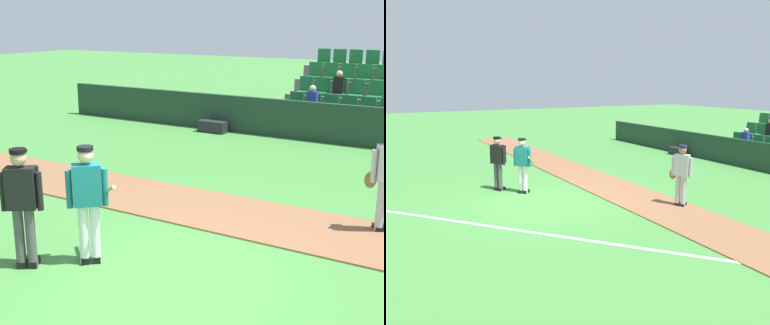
% 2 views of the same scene
% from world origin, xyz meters
% --- Properties ---
extents(ground_plane, '(80.00, 80.00, 0.00)m').
position_xyz_m(ground_plane, '(0.00, 0.00, 0.00)').
color(ground_plane, '#42843A').
extents(infield_dirt_path, '(28.00, 1.89, 0.03)m').
position_xyz_m(infield_dirt_path, '(0.00, 2.67, 0.01)').
color(infield_dirt_path, brown).
rests_on(infield_dirt_path, ground).
extents(foul_line_chalk, '(9.17, 7.90, 0.01)m').
position_xyz_m(foul_line_chalk, '(3.00, -0.50, 0.01)').
color(foul_line_chalk, white).
rests_on(foul_line_chalk, ground).
extents(dugout_fence, '(20.00, 0.16, 1.14)m').
position_xyz_m(dugout_fence, '(0.00, 9.31, 0.57)').
color(dugout_fence, '#1E3828').
rests_on(dugout_fence, ground).
extents(batter_teal_jersey, '(0.72, 0.69, 1.76)m').
position_xyz_m(batter_teal_jersey, '(-1.15, -0.16, 0.97)').
color(batter_teal_jersey, white).
rests_on(batter_teal_jersey, ground).
extents(umpire_home_plate, '(0.53, 0.46, 1.76)m').
position_xyz_m(umpire_home_plate, '(-1.85, -0.73, 1.00)').
color(umpire_home_plate, '#4C4C4C').
rests_on(umpire_home_plate, ground).
extents(runner_grey_jersey, '(0.64, 0.43, 1.76)m').
position_xyz_m(runner_grey_jersey, '(2.27, 3.23, 0.96)').
color(runner_grey_jersey, '#B2B2B2').
rests_on(runner_grey_jersey, ground).
extents(equipment_bag, '(0.90, 0.36, 0.36)m').
position_xyz_m(equipment_bag, '(-4.07, 8.86, 0.18)').
color(equipment_bag, '#232328').
rests_on(equipment_bag, ground).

